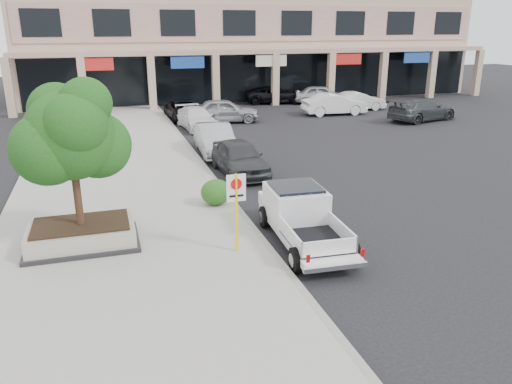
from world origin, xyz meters
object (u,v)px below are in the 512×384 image
curb_car_b (215,139)px  curb_car_d (185,110)px  no_parking_sign (236,202)px  lot_car_d (276,95)px  planter_tree (76,135)px  lot_car_a (225,110)px  lot_car_e (322,95)px  curb_car_a (239,157)px  lot_car_c (422,109)px  lot_car_b (334,104)px  planter (82,234)px  curb_car_c (197,118)px  lot_car_f (358,101)px  pickup_truck (305,220)px

curb_car_b → curb_car_d: 10.22m
no_parking_sign → curb_car_b: size_ratio=0.49×
no_parking_sign → lot_car_d: (10.88, 27.68, -0.91)m
curb_car_d → curb_car_b: bearing=-93.3°
planter_tree → lot_car_a: (8.74, 18.45, -2.61)m
lot_car_a → lot_car_e: lot_car_a is taller
curb_car_a → lot_car_c: size_ratio=0.82×
curb_car_d → lot_car_b: (10.90, -1.15, 0.10)m
planter → lot_car_a: bearing=64.5°
planter_tree → curb_car_a: size_ratio=0.90×
curb_car_a → planter_tree: bearing=-138.9°
planter → curb_car_a: curb_car_a is taller
curb_car_b → planter: bearing=-119.0°
planter → curb_car_b: curb_car_b is taller
curb_car_c → lot_car_c: lot_car_c is taller
lot_car_b → lot_car_f: size_ratio=1.11×
lot_car_a → lot_car_e: 11.34m
curb_car_c → lot_car_f: size_ratio=1.08×
curb_car_b → lot_car_e: bearing=51.9°
lot_car_a → lot_car_b: 8.49m
planter_tree → curb_car_b: (6.16, 9.95, -2.64)m
lot_car_d → planter_tree: bearing=160.2°
planter_tree → pickup_truck: size_ratio=0.79×
curb_car_b → lot_car_f: size_ratio=1.10×
planter_tree → lot_car_e: (18.54, 24.16, -2.64)m
lot_car_e → lot_car_f: 3.96m
lot_car_b → curb_car_b: bearing=131.8°
no_parking_sign → lot_car_d: 29.76m
curb_car_d → lot_car_e: bearing=15.7°
curb_car_d → lot_car_d: 10.32m
lot_car_e → planter: bearing=162.1°
curb_car_d → lot_car_f: bearing=-1.2°
planter → curb_car_a: bearing=43.8°
lot_car_a → curb_car_a: bearing=178.7°
lot_car_f → lot_car_b: bearing=122.5°
lot_car_b → lot_car_e: (1.33, 5.15, -0.00)m
planter_tree → lot_car_e: bearing=52.5°
curb_car_c → pickup_truck: bearing=-96.9°
lot_car_b → lot_car_f: bearing=-59.6°
lot_car_c → lot_car_e: lot_car_c is taller
curb_car_a → lot_car_e: 21.77m
curb_car_a → lot_car_f: size_ratio=1.04×
curb_car_a → curb_car_c: 10.67m
curb_car_a → curb_car_d: 14.07m
curb_car_d → lot_car_d: bearing=30.3°
curb_car_d → lot_car_e: lot_car_e is taller
curb_car_d → lot_car_d: lot_car_d is taller
no_parking_sign → pickup_truck: no_parking_sign is taller
curb_car_c → lot_car_f: bearing=9.2°
curb_car_a → lot_car_f: 19.73m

